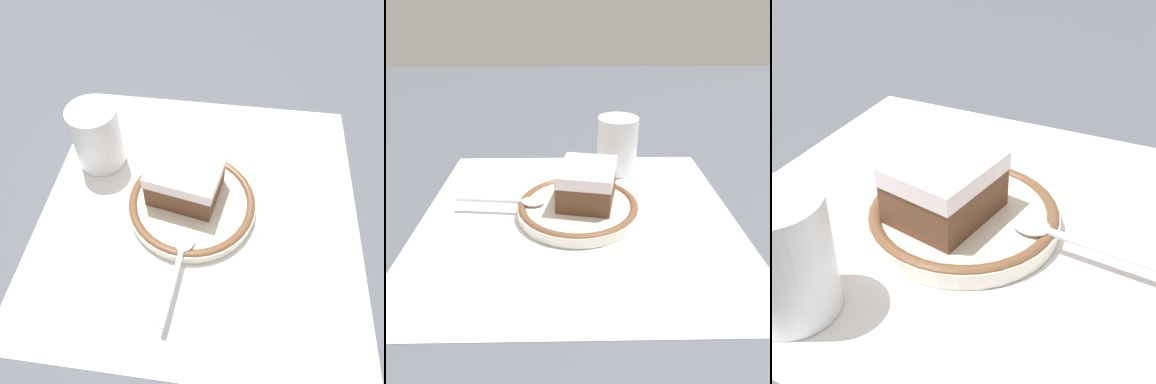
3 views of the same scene
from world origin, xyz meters
TOP-DOWN VIEW (x-y plane):
  - ground_plane at (0.00, 0.00)m, footprint 2.40×2.40m
  - placemat at (0.00, 0.00)m, footprint 0.45×0.44m
  - plate at (-0.00, 0.01)m, footprint 0.18×0.18m
  - cake_slice at (0.01, 0.02)m, footprint 0.09×0.11m
  - spoon at (-0.09, 0.01)m, footprint 0.13×0.03m
  - cup at (0.07, 0.16)m, footprint 0.07×0.07m
  - napkin at (-0.13, -0.08)m, footprint 0.12×0.12m

SIDE VIEW (x-z plane):
  - ground_plane at x=0.00m, z-range 0.00..0.00m
  - placemat at x=0.00m, z-range 0.00..0.00m
  - napkin at x=-0.13m, z-range 0.00..0.00m
  - plate at x=0.00m, z-range 0.00..0.02m
  - spoon at x=-0.09m, z-range 0.02..0.02m
  - cake_slice at x=0.01m, z-range 0.02..0.07m
  - cup at x=0.07m, z-range 0.00..0.09m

